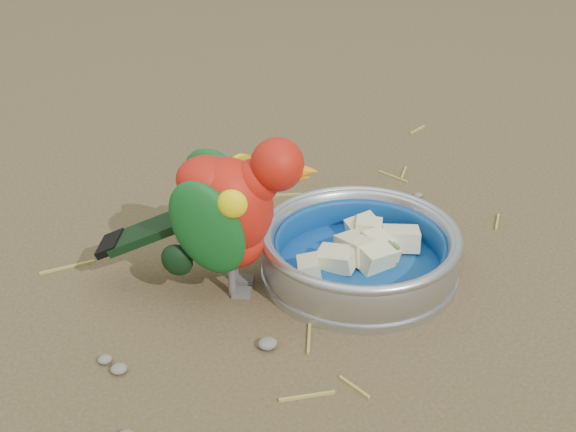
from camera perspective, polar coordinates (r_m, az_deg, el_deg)
name	(u,v)px	position (r m, az deg, el deg)	size (l,w,h in m)	color
ground	(409,318)	(0.92, 8.58, -7.18)	(60.00, 60.00, 0.00)	brown
food_bowl	(359,269)	(0.98, 5.06, -3.80)	(0.24, 0.24, 0.02)	#B2B2BA
bowl_wall	(360,248)	(0.96, 5.14, -2.30)	(0.24, 0.24, 0.04)	#B2B2BA
fruit_wedges	(360,253)	(0.96, 5.12, -2.65)	(0.14, 0.14, 0.03)	beige
lory_parrot	(227,220)	(0.91, -4.34, -0.27)	(0.11, 0.23, 0.19)	#B9180C
ground_debris	(411,297)	(0.94, 8.75, -5.73)	(0.90, 0.80, 0.01)	#9F8E42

